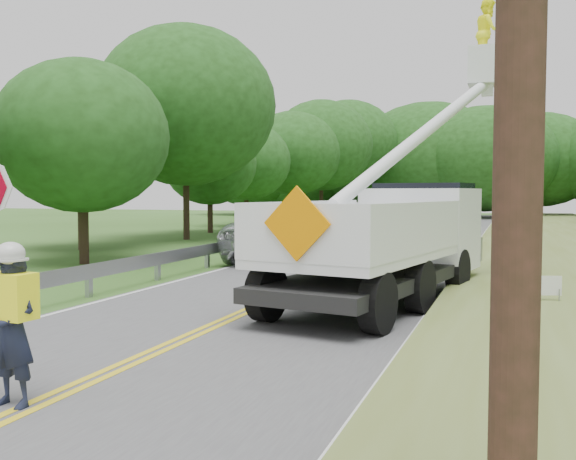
% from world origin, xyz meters
% --- Properties ---
extents(ground, '(140.00, 140.00, 0.00)m').
position_xyz_m(ground, '(0.00, 0.00, 0.00)').
color(ground, '#2E541A').
rests_on(ground, ground).
extents(road, '(7.20, 96.00, 0.03)m').
position_xyz_m(road, '(0.00, 14.00, 0.01)').
color(road, '#4E4D50').
rests_on(road, ground).
extents(guardrail, '(0.18, 48.00, 0.77)m').
position_xyz_m(guardrail, '(-4.02, 14.91, 0.55)').
color(guardrail, gray).
rests_on(guardrail, ground).
extents(utility_poles, '(1.60, 43.30, 10.00)m').
position_xyz_m(utility_poles, '(5.00, 17.02, 5.27)').
color(utility_poles, black).
rests_on(utility_poles, ground).
extents(treeline_left, '(10.54, 55.47, 11.00)m').
position_xyz_m(treeline_left, '(-10.53, 32.52, 5.86)').
color(treeline_left, '#332319').
rests_on(treeline_left, ground).
extents(treeline_horizon, '(57.56, 15.71, 12.27)m').
position_xyz_m(treeline_horizon, '(0.99, 56.04, 5.50)').
color(treeline_horizon, '#1D4113').
rests_on(treeline_horizon, ground).
extents(flagger, '(1.09, 0.46, 2.75)m').
position_xyz_m(flagger, '(-0.21, -2.62, 1.00)').
color(flagger, '#191E33').
rests_on(flagger, road).
extents(bucket_truck, '(4.33, 8.16, 7.20)m').
position_xyz_m(bucket_truck, '(2.65, 6.44, 1.63)').
color(bucket_truck, black).
rests_on(bucket_truck, road).
extents(suv_silver, '(3.70, 6.82, 1.81)m').
position_xyz_m(suv_silver, '(-2.11, 13.06, 0.93)').
color(suv_silver, silver).
rests_on(suv_silver, road).
extents(suv_darkgrey, '(3.33, 5.89, 1.61)m').
position_xyz_m(suv_darkgrey, '(-1.69, 25.55, 0.83)').
color(suv_darkgrey, '#323338').
rests_on(suv_darkgrey, road).
extents(stop_sign_permanent, '(0.37, 0.34, 2.25)m').
position_xyz_m(stop_sign_permanent, '(-4.74, 21.76, 1.47)').
color(stop_sign_permanent, gray).
rests_on(stop_sign_permanent, ground).
extents(yard_sign, '(0.52, 0.18, 0.77)m').
position_xyz_m(yard_sign, '(5.63, 5.04, 0.56)').
color(yard_sign, white).
rests_on(yard_sign, ground).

